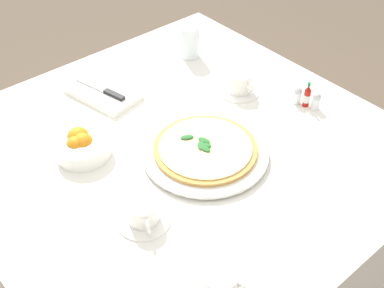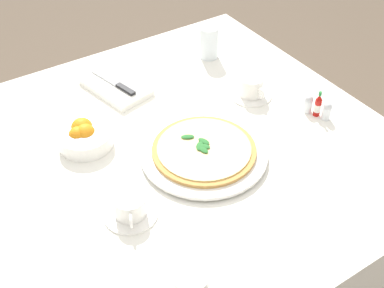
% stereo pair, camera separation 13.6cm
% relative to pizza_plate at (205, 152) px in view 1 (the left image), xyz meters
% --- Properties ---
extents(dining_table, '(1.13, 1.13, 0.72)m').
position_rel_pizza_plate_xyz_m(dining_table, '(0.08, 0.02, -0.14)').
color(dining_table, white).
rests_on(dining_table, ground_plane).
extents(pizza_plate, '(0.34, 0.34, 0.02)m').
position_rel_pizza_plate_xyz_m(pizza_plate, '(0.00, 0.00, 0.00)').
color(pizza_plate, white).
rests_on(pizza_plate, dining_table).
extents(pizza, '(0.28, 0.28, 0.02)m').
position_rel_pizza_plate_xyz_m(pizza, '(0.00, 0.00, 0.01)').
color(pizza, '#C68E47').
rests_on(pizza, pizza_plate).
extents(coffee_cup_far_left, '(0.13, 0.13, 0.07)m').
position_rel_pizza_plate_xyz_m(coffee_cup_far_left, '(-0.34, 0.26, 0.02)').
color(coffee_cup_far_left, white).
rests_on(coffee_cup_far_left, dining_table).
extents(coffee_cup_right_edge, '(0.13, 0.13, 0.06)m').
position_rel_pizza_plate_xyz_m(coffee_cup_right_edge, '(-0.08, 0.26, 0.02)').
color(coffee_cup_right_edge, white).
rests_on(coffee_cup_right_edge, dining_table).
extents(coffee_cup_near_right, '(0.13, 0.13, 0.07)m').
position_rel_pizza_plate_xyz_m(coffee_cup_near_right, '(0.15, -0.28, 0.02)').
color(coffee_cup_near_right, white).
rests_on(coffee_cup_near_right, dining_table).
extents(water_glass_back_corner, '(0.06, 0.06, 0.11)m').
position_rel_pizza_plate_xyz_m(water_glass_back_corner, '(0.42, -0.30, 0.04)').
color(water_glass_back_corner, white).
rests_on(water_glass_back_corner, dining_table).
extents(napkin_folded, '(0.24, 0.17, 0.02)m').
position_rel_pizza_plate_xyz_m(napkin_folded, '(0.41, 0.06, -0.00)').
color(napkin_folded, white).
rests_on(napkin_folded, dining_table).
extents(dinner_knife, '(0.19, 0.06, 0.01)m').
position_rel_pizza_plate_xyz_m(dinner_knife, '(0.41, 0.06, 0.01)').
color(dinner_knife, silver).
rests_on(dinner_knife, napkin_folded).
extents(citrus_bowl, '(0.15, 0.15, 0.07)m').
position_rel_pizza_plate_xyz_m(citrus_bowl, '(0.22, 0.25, 0.02)').
color(citrus_bowl, white).
rests_on(citrus_bowl, dining_table).
extents(hot_sauce_bottle, '(0.02, 0.02, 0.08)m').
position_rel_pizza_plate_xyz_m(hot_sauce_bottle, '(-0.03, -0.38, 0.02)').
color(hot_sauce_bottle, '#B7140F').
rests_on(hot_sauce_bottle, dining_table).
extents(salt_shaker, '(0.03, 0.03, 0.06)m').
position_rel_pizza_plate_xyz_m(salt_shaker, '(-0.00, -0.37, 0.01)').
color(salt_shaker, white).
rests_on(salt_shaker, dining_table).
extents(pepper_shaker, '(0.03, 0.03, 0.06)m').
position_rel_pizza_plate_xyz_m(pepper_shaker, '(-0.06, -0.39, 0.01)').
color(pepper_shaker, white).
rests_on(pepper_shaker, dining_table).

